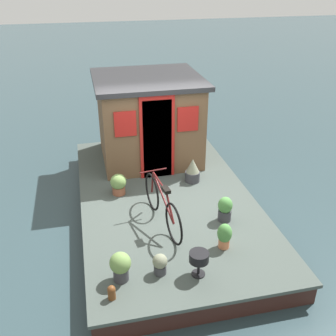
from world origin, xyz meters
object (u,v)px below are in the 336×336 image
(houseboat_cabin, at_px, (148,118))
(mooring_bollard, at_px, (112,292))
(charcoal_grill, at_px, (199,258))
(potted_plant_ivy, at_px, (225,209))
(potted_plant_lavender, at_px, (160,264))
(bicycle, at_px, (162,205))
(potted_plant_basil, at_px, (120,266))
(potted_plant_rosemary, at_px, (118,184))
(potted_plant_succulent, at_px, (224,235))
(potted_plant_thyme, at_px, (193,171))

(houseboat_cabin, bearing_deg, mooring_bollard, 163.10)
(charcoal_grill, bearing_deg, potted_plant_ivy, -34.60)
(potted_plant_lavender, relative_size, mooring_bollard, 1.51)
(mooring_bollard, bearing_deg, bicycle, -33.61)
(potted_plant_basil, distance_m, mooring_bollard, 0.40)
(potted_plant_rosemary, bearing_deg, charcoal_grill, -161.10)
(potted_plant_rosemary, bearing_deg, potted_plant_lavender, -172.08)
(potted_plant_succulent, height_order, potted_plant_basil, potted_plant_basil)
(potted_plant_basil, bearing_deg, houseboat_cabin, -16.03)
(potted_plant_succulent, height_order, potted_plant_ivy, potted_plant_ivy)
(potted_plant_basil, bearing_deg, potted_plant_thyme, -34.92)
(potted_plant_succulent, bearing_deg, houseboat_cabin, 8.90)
(potted_plant_succulent, relative_size, charcoal_grill, 1.10)
(potted_plant_succulent, bearing_deg, potted_plant_basil, 102.30)
(mooring_bollard, bearing_deg, potted_plant_basil, -26.35)
(potted_plant_thyme, xyz_separation_m, charcoal_grill, (-2.73, 0.69, 0.06))
(bicycle, relative_size, charcoal_grill, 4.44)
(houseboat_cabin, relative_size, potted_plant_succulent, 5.32)
(potted_plant_thyme, bearing_deg, houseboat_cabin, 25.80)
(potted_plant_rosemary, height_order, mooring_bollard, potted_plant_rosemary)
(potted_plant_rosemary, relative_size, mooring_bollard, 1.94)
(bicycle, bearing_deg, potted_plant_rosemary, 27.70)
(bicycle, height_order, potted_plant_succulent, bicycle)
(potted_plant_thyme, distance_m, potted_plant_ivy, 1.51)
(bicycle, height_order, mooring_bollard, bicycle)
(houseboat_cabin, relative_size, potted_plant_lavender, 7.06)
(potted_plant_succulent, height_order, charcoal_grill, potted_plant_succulent)
(potted_plant_succulent, bearing_deg, potted_plant_rosemary, 35.57)
(potted_plant_thyme, xyz_separation_m, potted_plant_succulent, (-2.21, 0.10, -0.01))
(potted_plant_succulent, xyz_separation_m, potted_plant_lavender, (-0.37, 1.12, -0.06))
(potted_plant_thyme, xyz_separation_m, potted_plant_ivy, (-1.50, -0.17, -0.01))
(bicycle, distance_m, charcoal_grill, 1.39)
(houseboat_cabin, xyz_separation_m, bicycle, (-2.74, 0.27, -0.57))
(potted_plant_ivy, distance_m, charcoal_grill, 1.50)
(potted_plant_rosemary, relative_size, charcoal_grill, 1.07)
(potted_plant_lavender, bearing_deg, potted_plant_rosemary, 7.92)
(potted_plant_lavender, distance_m, potted_plant_basil, 0.58)
(houseboat_cabin, xyz_separation_m, potted_plant_basil, (-3.96, 1.14, -0.71))
(bicycle, xyz_separation_m, potted_plant_lavender, (-1.21, 0.29, -0.22))
(potted_plant_lavender, distance_m, potted_plant_ivy, 1.76)
(potted_plant_thyme, distance_m, potted_plant_basil, 3.15)
(potted_plant_rosemary, relative_size, potted_plant_ivy, 0.91)
(houseboat_cabin, height_order, potted_plant_succulent, houseboat_cabin)
(potted_plant_basil, bearing_deg, bicycle, -35.45)
(potted_plant_thyme, bearing_deg, bicycle, 145.56)
(potted_plant_thyme, relative_size, potted_plant_lavender, 1.54)
(potted_plant_rosemary, bearing_deg, potted_plant_succulent, -144.43)
(potted_plant_lavender, distance_m, potted_plant_rosemary, 2.43)
(potted_plant_succulent, bearing_deg, mooring_bollard, 110.81)
(charcoal_grill, bearing_deg, mooring_bollard, 98.41)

